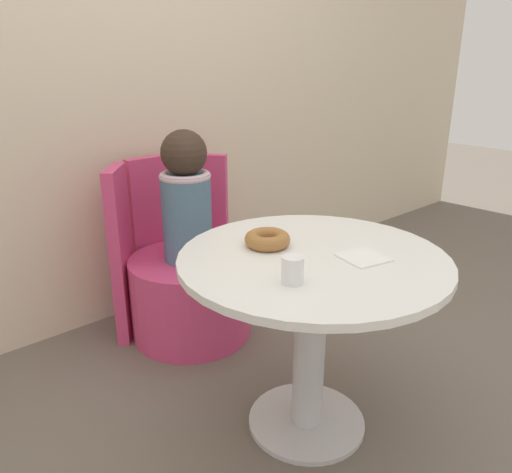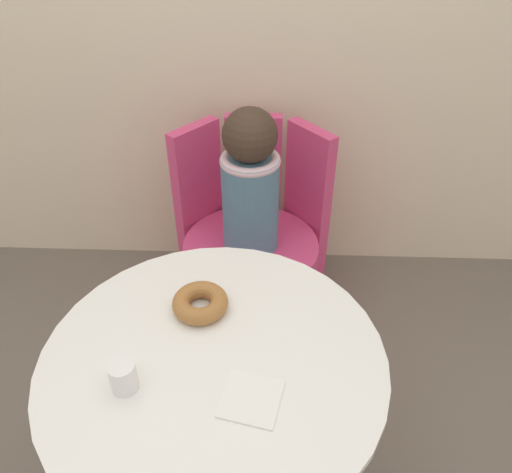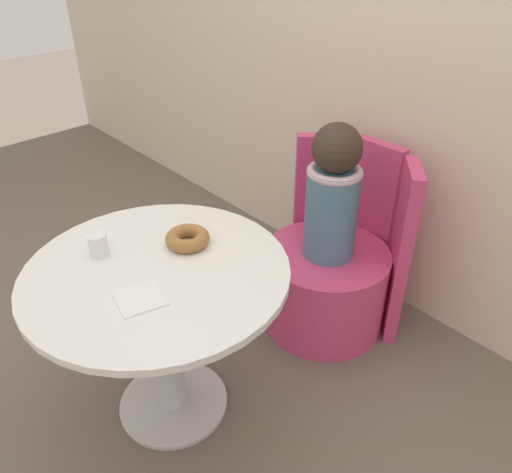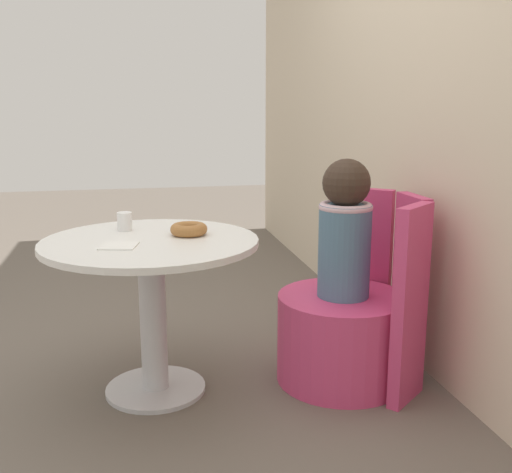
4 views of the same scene
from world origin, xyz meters
TOP-DOWN VIEW (x-y plane):
  - ground_plane at (0.00, 0.00)m, footprint 12.00×12.00m
  - back_wall at (0.00, 1.13)m, footprint 6.00×0.06m
  - round_table at (0.05, -0.05)m, footprint 0.83×0.83m
  - tub_chair at (0.10, 0.71)m, footprint 0.53×0.53m
  - booth_backrest at (0.10, 0.94)m, footprint 0.63×0.23m
  - child_figure at (0.10, 0.71)m, footprint 0.21×0.21m
  - donut at (0.00, 0.11)m, footprint 0.15×0.15m
  - cup at (-0.14, -0.14)m, footprint 0.06×0.06m
  - paper_napkin at (0.14, -0.16)m, footprint 0.15×0.15m

SIDE VIEW (x-z plane):
  - ground_plane at x=0.00m, z-range 0.00..0.00m
  - tub_chair at x=0.10m, z-range 0.00..0.36m
  - booth_backrest at x=0.10m, z-range 0.00..0.77m
  - round_table at x=0.05m, z-range 0.16..0.79m
  - paper_napkin at x=0.14m, z-range 0.62..0.63m
  - child_figure at x=0.10m, z-range 0.36..0.92m
  - donut at x=0.00m, z-range 0.62..0.67m
  - cup at x=-0.14m, z-range 0.62..0.70m
  - back_wall at x=0.00m, z-range 0.00..2.40m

